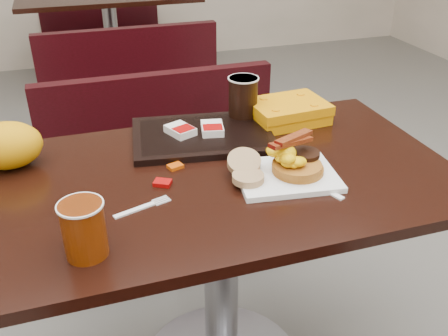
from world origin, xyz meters
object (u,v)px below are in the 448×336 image
object	(u,v)px
paper_bag	(7,145)
bench_near_n	(170,174)
table_near	(221,284)
pancake_stack	(298,167)
fork	(134,210)
platter	(286,176)
hashbrown_sleeve_right	(212,128)
bench_far_n	(103,27)
knife	(313,184)
bench_far_s	(127,80)
tray	(203,136)
coffee_cup_far	(243,97)
hashbrown_sleeve_left	(180,130)
coffee_cup_near	(84,230)
table_far	(113,47)
clamshell	(288,111)

from	to	relation	value
paper_bag	bench_near_n	bearing A→B (deg)	44.30
table_near	pancake_stack	size ratio (longest dim) A/B	9.28
fork	paper_bag	xyz separation A→B (m)	(-0.27, 0.31, 0.06)
platter	paper_bag	size ratio (longest dim) A/B	1.39
bench_near_n	fork	xyz separation A→B (m)	(-0.24, -0.80, 0.39)
fork	hashbrown_sleeve_right	xyz separation A→B (m)	(0.28, 0.31, 0.03)
table_near	bench_far_n	world-z (taller)	table_near
fork	knife	world-z (taller)	same
platter	bench_far_s	bearing A→B (deg)	101.65
bench_far_s	tray	xyz separation A→B (m)	(0.01, -1.69, 0.40)
coffee_cup_far	knife	bearing A→B (deg)	-85.06
table_near	hashbrown_sleeve_right	size ratio (longest dim) A/B	14.37
table_near	fork	xyz separation A→B (m)	(-0.24, -0.10, 0.38)
bench_far_n	paper_bag	size ratio (longest dim) A/B	5.65
hashbrown_sleeve_right	paper_bag	bearing A→B (deg)	-167.81
bench_far_s	hashbrown_sleeve_left	bearing A→B (deg)	-91.79
bench_far_n	coffee_cup_near	world-z (taller)	coffee_cup_near
bench_near_n	bench_far_s	size ratio (longest dim) A/B	1.00
bench_far_s	platter	world-z (taller)	platter
hashbrown_sleeve_left	coffee_cup_far	world-z (taller)	coffee_cup_far
fork	paper_bag	size ratio (longest dim) A/B	0.78
table_far	fork	distance (m)	2.74
bench_far_n	pancake_stack	size ratio (longest dim) A/B	7.74
coffee_cup_near	hashbrown_sleeve_left	xyz separation A→B (m)	(0.30, 0.45, -0.03)
pancake_stack	table_far	bearing A→B (deg)	93.81
tray	coffee_cup_far	size ratio (longest dim) A/B	3.29
bench_far_n	hashbrown_sleeve_right	bearing A→B (deg)	-89.29
fork	coffee_cup_far	distance (m)	0.57
bench_near_n	coffee_cup_far	distance (m)	0.64
hashbrown_sleeve_left	hashbrown_sleeve_right	world-z (taller)	same
platter	fork	xyz separation A→B (m)	(-0.39, -0.03, -0.01)
clamshell	bench_far_n	bearing A→B (deg)	91.43
pancake_stack	bench_near_n	bearing A→B (deg)	102.93
table_far	platter	distance (m)	2.71
fork	clamshell	xyz separation A→B (m)	(0.53, 0.35, 0.03)
bench_far_n	bench_near_n	bearing A→B (deg)	-90.00
pancake_stack	coffee_cup_near	bearing A→B (deg)	-164.08
hashbrown_sleeve_right	pancake_stack	bearing A→B (deg)	-51.83
bench_far_s	hashbrown_sleeve_left	size ratio (longest dim) A/B	12.18
coffee_cup_near	hashbrown_sleeve_left	size ratio (longest dim) A/B	1.43
fork	tray	size ratio (longest dim) A/B	0.35
table_near	hashbrown_sleeve_right	xyz separation A→B (m)	(0.04, 0.21, 0.40)
fork	clamshell	distance (m)	0.64
tray	hashbrown_sleeve_right	xyz separation A→B (m)	(0.03, -0.00, 0.02)
hashbrown_sleeve_left	fork	bearing A→B (deg)	-142.40
bench_near_n	fork	world-z (taller)	fork
bench_far_s	bench_far_n	distance (m)	1.40
table_near	fork	distance (m)	0.46
table_near	coffee_cup_near	bearing A→B (deg)	-147.06
table_near	bench_far_s	bearing A→B (deg)	90.00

